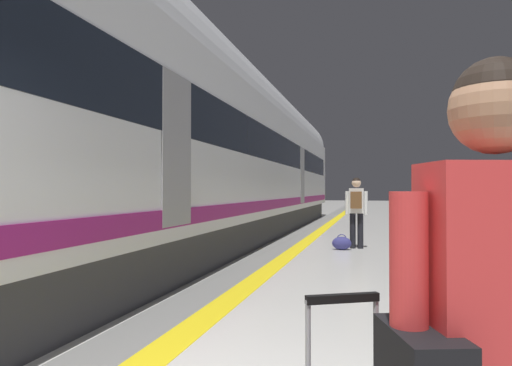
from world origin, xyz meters
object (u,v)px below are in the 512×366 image
Objects in this scene: high_speed_train at (204,143)px; duffel_bag_near at (342,243)px; traveller_foreground at (492,353)px; passenger_near at (356,206)px; waste_bin at (484,226)px.

duffel_bag_near is at bearing 4.13° from high_speed_train.
traveller_foreground is 1.02× the size of passenger_near.
passenger_near is at bearing -150.68° from waste_bin.
passenger_near is (3.58, 0.57, -1.52)m from high_speed_train.
traveller_foreground is at bearing -86.04° from passenger_near.
traveller_foreground is 1.86× the size of waste_bin.
waste_bin is at bearing 31.21° from duffel_bag_near.
high_speed_train is at bearing -171.01° from passenger_near.
duffel_bag_near is 0.48× the size of waste_bin.
passenger_near is at bearing 45.92° from duffel_bag_near.
waste_bin is at bearing 19.07° from high_speed_train.
waste_bin is at bearing 78.29° from traveller_foreground.
high_speed_train is 35.04× the size of waste_bin.
traveller_foreground is at bearing -84.01° from duffel_bag_near.
high_speed_train is at bearing -160.93° from waste_bin.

